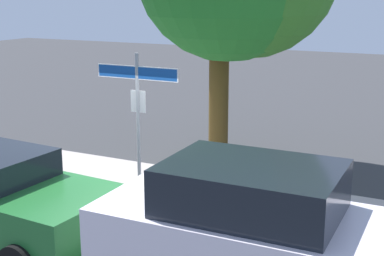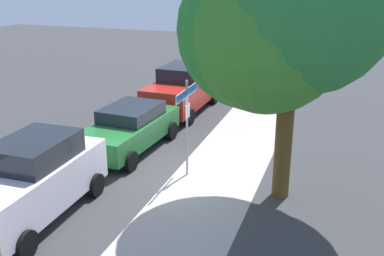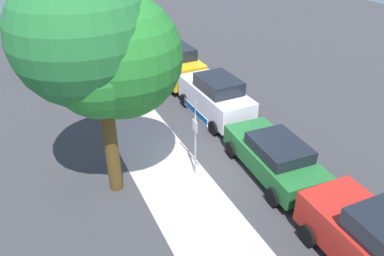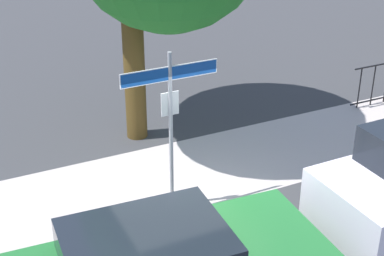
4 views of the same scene
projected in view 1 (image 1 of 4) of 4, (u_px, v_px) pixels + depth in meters
The scene contains 4 objects.
ground_plane at pixel (128, 208), 10.60m from camera, with size 60.00×60.00×0.00m, color #38383A.
sidewalk_strip at pixel (251, 202), 10.87m from camera, with size 24.00×2.60×0.00m, color #B5A7A2.
street_sign at pixel (138, 99), 10.45m from camera, with size 1.73×0.07×2.92m.
car_white at pixel (267, 246), 6.77m from camera, with size 4.41×1.98×2.01m.
Camera 1 is at (5.50, -8.35, 4.02)m, focal length 51.88 mm.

